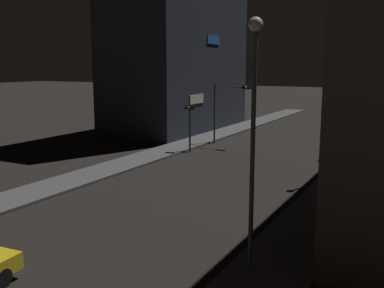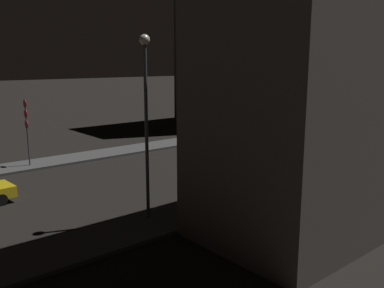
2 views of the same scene
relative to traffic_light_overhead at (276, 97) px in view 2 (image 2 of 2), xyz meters
name	(u,v)px [view 2 (image 2 of 2)]	position (x,y,z in m)	size (l,w,h in m)	color
sidewalk_left	(244,132)	(-3.01, -1.35, -3.85)	(2.94, 70.69, 0.18)	#4C4C4C
sidewalk_right	(382,156)	(11.84, -1.35, -3.85)	(2.94, 70.69, 0.18)	#4C4C4C
building_facade_left	(255,35)	(-8.68, 6.26, 6.73)	(8.48, 18.81, 21.33)	#282D38
traffic_light_overhead	(276,97)	(0.00, 0.00, 0.00)	(3.58, 0.41, 5.50)	#47474C
traffic_light_left_kerb	(234,110)	(-1.29, -4.76, -1.10)	(0.80, 0.42, 3.99)	#47474C
traffic_light_right_kerb	(364,121)	(10.12, -1.23, -1.25)	(0.80, 0.41, 3.76)	#47474C
sign_pole_left	(27,126)	(-2.70, -24.06, -0.89)	(0.63, 0.10, 4.71)	#47474C
street_lamp_near_block	(146,103)	(11.14, -23.22, 1.69)	(0.47, 0.47, 8.48)	#47474C
street_lamp_far_block	(327,100)	(11.07, -8.45, 0.93)	(0.45, 0.45, 7.35)	#47474C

